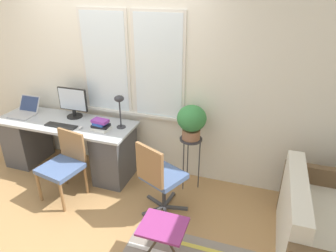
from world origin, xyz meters
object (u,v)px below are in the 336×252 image
object	(u,v)px
book_stack	(101,125)
desk_chair_wooden	(64,164)
laptop	(25,111)
folding_stool	(163,229)
mouse	(81,127)
plant_stand	(191,144)
desk_lamp	(119,103)
potted_plant	(192,120)
monitor	(73,103)
office_chair_swivel	(159,176)
keyboard	(61,126)
couch_loveseat	(320,234)

from	to	relation	value
book_stack	desk_chair_wooden	size ratio (longest dim) A/B	0.28
laptop	folding_stool	distance (m)	2.70
mouse	plant_stand	size ratio (longest dim) A/B	0.09
plant_stand	desk_lamp	bearing A→B (deg)	-176.50
laptop	potted_plant	xyz separation A→B (m)	(2.38, 0.12, 0.16)
monitor	office_chair_swivel	size ratio (longest dim) A/B	0.47
desk_lamp	plant_stand	world-z (taller)	desk_lamp
desk_lamp	folding_stool	xyz separation A→B (m)	(0.97, -1.15, -0.69)
desk_chair_wooden	folding_stool	size ratio (longest dim) A/B	1.90
plant_stand	mouse	bearing A→B (deg)	-169.49
keyboard	office_chair_swivel	world-z (taller)	office_chair_swivel
potted_plant	folding_stool	xyz separation A→B (m)	(0.06, -1.20, -0.56)
mouse	book_stack	world-z (taller)	book_stack
keyboard	mouse	size ratio (longest dim) A/B	6.55
desk_chair_wooden	plant_stand	xyz separation A→B (m)	(1.40, 0.65, 0.17)
folding_stool	keyboard	bearing A→B (deg)	151.86
couch_loveseat	laptop	bearing A→B (deg)	81.03
potted_plant	office_chair_swivel	bearing A→B (deg)	-108.94
laptop	folding_stool	size ratio (longest dim) A/B	0.84
couch_loveseat	desk_lamp	bearing A→B (deg)	74.28
keyboard	desk_chair_wooden	size ratio (longest dim) A/B	0.54
monitor	mouse	distance (m)	0.46
laptop	mouse	world-z (taller)	laptop
mouse	book_stack	xyz separation A→B (m)	(0.25, 0.06, 0.05)
keyboard	potted_plant	xyz separation A→B (m)	(1.66, 0.28, 0.20)
desk_chair_wooden	folding_stool	bearing A→B (deg)	-9.92
book_stack	laptop	bearing A→B (deg)	176.41
desk_chair_wooden	plant_stand	distance (m)	1.55
mouse	office_chair_swivel	distance (m)	1.25
plant_stand	couch_loveseat	bearing A→B (deg)	-26.49
book_stack	folding_stool	distance (m)	1.61
plant_stand	office_chair_swivel	bearing A→B (deg)	-108.94
book_stack	desk_chair_wooden	world-z (taller)	book_stack
laptop	keyboard	size ratio (longest dim) A/B	0.82
laptop	monitor	xyz separation A→B (m)	(0.71, 0.16, 0.16)
office_chair_swivel	keyboard	bearing A→B (deg)	13.30
mouse	office_chair_swivel	bearing A→B (deg)	-15.35
book_stack	plant_stand	xyz separation A→B (m)	(1.13, 0.19, -0.18)
potted_plant	folding_stool	bearing A→B (deg)	-87.04
keyboard	book_stack	size ratio (longest dim) A/B	1.91
office_chair_swivel	potted_plant	bearing A→B (deg)	-84.10
couch_loveseat	plant_stand	world-z (taller)	couch_loveseat
couch_loveseat	potted_plant	size ratio (longest dim) A/B	3.08
desk_lamp	book_stack	distance (m)	0.37
desk_chair_wooden	couch_loveseat	size ratio (longest dim) A/B	0.62
mouse	desk_lamp	world-z (taller)	desk_lamp
keyboard	plant_stand	world-z (taller)	keyboard
office_chair_swivel	folding_stool	size ratio (longest dim) A/B	2.12
monitor	desk_chair_wooden	distance (m)	0.90
office_chair_swivel	laptop	bearing A→B (deg)	12.82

